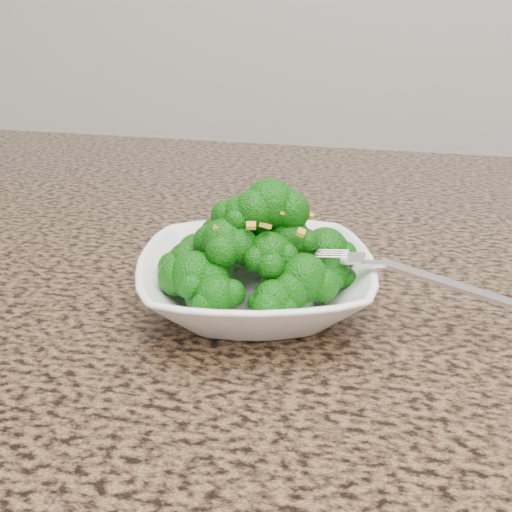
# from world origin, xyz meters

# --- Properties ---
(granite_counter) EXTENTS (1.64, 1.04, 0.03)m
(granite_counter) POSITION_xyz_m (0.00, 0.30, 0.89)
(granite_counter) COLOR brown
(granite_counter) RESTS_ON cabinet
(bowl) EXTENTS (0.25, 0.25, 0.05)m
(bowl) POSITION_xyz_m (-0.15, 0.20, 0.92)
(bowl) COLOR white
(bowl) RESTS_ON granite_counter
(broccoli_pile) EXTENTS (0.18, 0.18, 0.07)m
(broccoli_pile) POSITION_xyz_m (-0.15, 0.20, 0.99)
(broccoli_pile) COLOR #10640B
(broccoli_pile) RESTS_ON bowl
(garlic_topping) EXTENTS (0.11, 0.11, 0.01)m
(garlic_topping) POSITION_xyz_m (-0.15, 0.20, 1.03)
(garlic_topping) COLOR gold
(garlic_topping) RESTS_ON broccoli_pile
(fork) EXTENTS (0.18, 0.04, 0.01)m
(fork) POSITION_xyz_m (-0.05, 0.20, 0.96)
(fork) COLOR silver
(fork) RESTS_ON bowl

